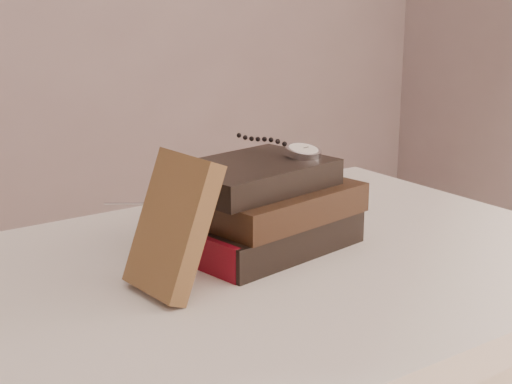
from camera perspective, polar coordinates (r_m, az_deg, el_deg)
table at (r=0.94m, az=-3.21°, el=-11.29°), size 1.00×0.60×0.75m
book_stack at (r=0.98m, az=0.54°, el=-1.18°), size 0.25×0.19×0.11m
journal at (r=0.84m, az=-6.20°, el=-2.44°), size 0.08×0.10×0.15m
pocket_watch at (r=1.00m, az=3.24°, el=3.12°), size 0.05×0.15×0.02m
eyeglasses at (r=0.98m, az=-5.95°, el=-0.57°), size 0.11×0.12×0.04m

